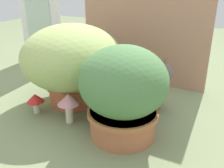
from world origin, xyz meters
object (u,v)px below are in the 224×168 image
Objects in this scene: leafy_planter at (123,91)px; cat at (146,89)px; mushroom_ornament_pink at (69,102)px; grass_planter at (72,60)px; mushroom_ornament_red at (35,99)px.

leafy_planter reaches higher than cat.
mushroom_ornament_pink is (-0.30, -0.02, -0.12)m from leafy_planter.
grass_planter is 0.47m from cat.
mushroom_ornament_red is (-0.54, -0.34, -0.04)m from cat.
leafy_planter is 3.82× the size of mushroom_ornament_red.
leafy_planter is 1.16× the size of cat.
leafy_planter is at bearing 3.98° from mushroom_ornament_pink.
cat is at bearing 32.72° from mushroom_ornament_red.
cat is (0.42, 0.13, -0.15)m from grass_planter.
mushroom_ornament_pink is at bearing -176.02° from leafy_planter.
mushroom_ornament_red is at bearing -147.28° from cat.
mushroom_ornament_pink is at bearing 0.62° from mushroom_ornament_red.
cat is 0.64m from mushroom_ornament_red.
grass_planter reaches higher than cat.
grass_planter is 0.29m from mushroom_ornament_pink.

